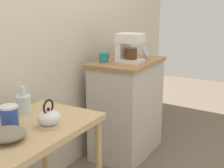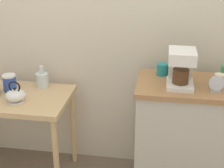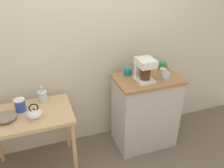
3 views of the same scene
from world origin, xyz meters
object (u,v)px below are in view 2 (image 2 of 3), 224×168
(coffee_maker, at_px, (181,66))
(glass_carafe_vase, at_px, (42,80))
(mug_small_cream, at_px, (219,79))
(mug_dark_teal, at_px, (163,69))
(canister_enamel, at_px, (10,83))
(table_clock, at_px, (216,85))
(teakettle, at_px, (16,95))

(coffee_maker, bearing_deg, glass_carafe_vase, 168.11)
(mug_small_cream, distance_m, mug_dark_teal, 0.41)
(canister_enamel, bearing_deg, mug_dark_teal, 2.95)
(canister_enamel, height_order, table_clock, table_clock)
(coffee_maker, bearing_deg, table_clock, -18.31)
(table_clock, bearing_deg, canister_enamel, 172.87)
(coffee_maker, xyz_separation_m, table_clock, (0.23, -0.08, -0.09))
(glass_carafe_vase, height_order, canister_enamel, glass_carafe_vase)
(mug_dark_teal, bearing_deg, teakettle, -166.82)
(teakettle, distance_m, mug_small_cream, 1.48)
(coffee_maker, bearing_deg, canister_enamel, 174.93)
(canister_enamel, distance_m, coffee_maker, 1.35)
(canister_enamel, height_order, mug_dark_teal, mug_dark_teal)
(mug_small_cream, bearing_deg, glass_carafe_vase, 172.54)
(glass_carafe_vase, xyz_separation_m, mug_small_cream, (1.36, -0.18, 0.16))
(teakettle, relative_size, mug_dark_teal, 1.95)
(coffee_maker, relative_size, table_clock, 2.30)
(mug_dark_teal, relative_size, table_clock, 0.81)
(teakettle, xyz_separation_m, table_clock, (1.42, -0.01, 0.18))
(mug_dark_teal, bearing_deg, mug_small_cream, -18.09)
(mug_small_cream, bearing_deg, coffee_maker, -169.35)
(teakettle, distance_m, canister_enamel, 0.23)
(mug_small_cream, bearing_deg, table_clock, -106.83)
(mug_dark_teal, height_order, table_clock, table_clock)
(mug_dark_teal, bearing_deg, table_clock, -35.94)
(mug_small_cream, height_order, mug_dark_teal, mug_dark_teal)
(teakettle, bearing_deg, canister_enamel, 125.07)
(glass_carafe_vase, distance_m, coffee_maker, 1.14)
(glass_carafe_vase, bearing_deg, canister_enamel, -154.17)
(glass_carafe_vase, relative_size, canister_enamel, 1.35)
(canister_enamel, distance_m, mug_dark_teal, 1.21)
(canister_enamel, bearing_deg, glass_carafe_vase, 25.83)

